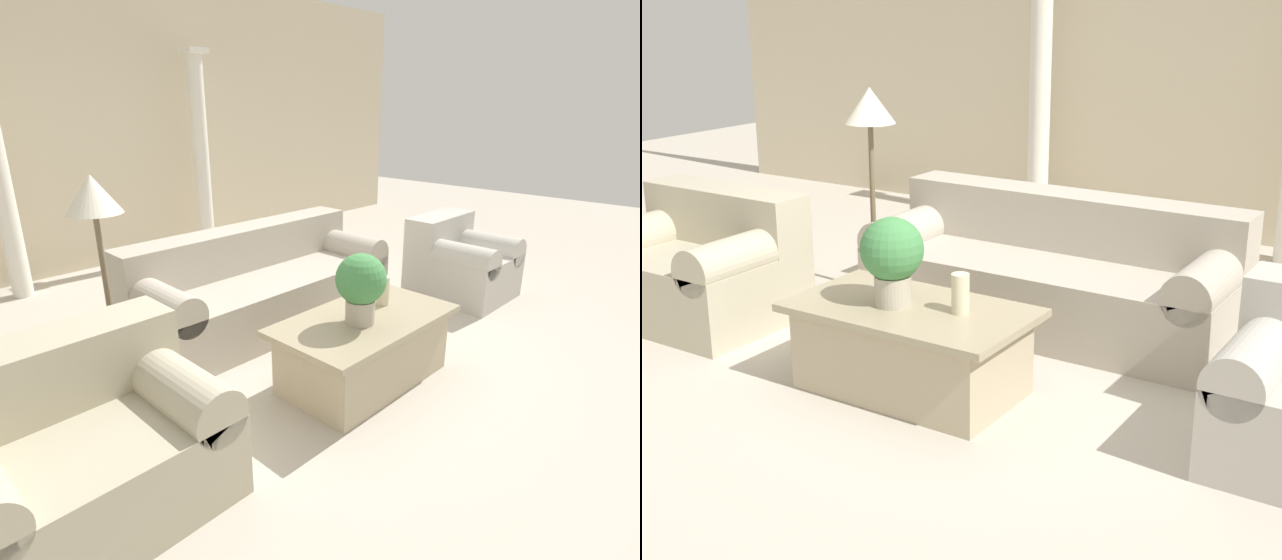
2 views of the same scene
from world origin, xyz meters
The scene contains 9 objects.
ground_plane centered at (0.00, 0.00, 0.00)m, with size 16.00×16.00×0.00m, color #BCB2A3.
wall_back centered at (0.00, 3.30, 1.60)m, with size 10.00×0.06×3.20m.
sofa_long centered at (0.05, 0.72, 0.33)m, with size 2.28×0.88×0.80m.
loveseat centered at (-1.90, -0.33, 0.34)m, with size 1.19×0.88×0.80m.
coffee_table centered at (-0.12, -0.54, 0.24)m, with size 1.25×0.71×0.47m.
potted_plant centered at (-0.21, -0.57, 0.73)m, with size 0.33×0.33×0.46m.
pillar_candle centered at (0.14, -0.49, 0.57)m, with size 0.09×0.09×0.20m.
floor_lamp centered at (-1.29, 0.65, 1.19)m, with size 0.34×0.34×1.40m.
column_left centered at (-1.20, 2.89, 1.22)m, with size 0.26×0.26×2.39m.
Camera 2 is at (2.39, -4.00, 2.00)m, focal length 50.00 mm.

